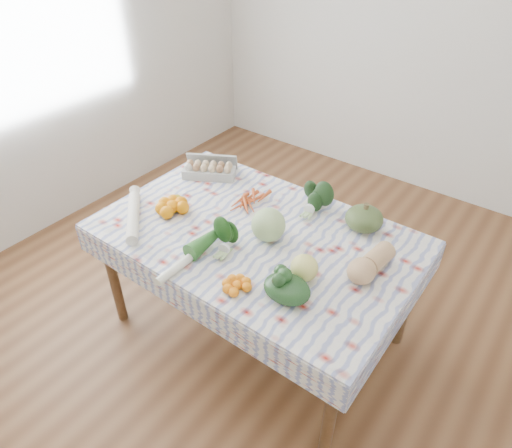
# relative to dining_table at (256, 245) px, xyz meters

# --- Properties ---
(ground) EXTENTS (4.50, 4.50, 0.00)m
(ground) POSITION_rel_dining_table_xyz_m (0.00, 0.00, -0.68)
(ground) COLOR brown
(ground) RESTS_ON ground
(wall_back) EXTENTS (4.00, 0.04, 2.80)m
(wall_back) POSITION_rel_dining_table_xyz_m (0.00, 2.25, 0.72)
(wall_back) COLOR silver
(wall_back) RESTS_ON ground
(dining_table) EXTENTS (1.60, 1.00, 0.75)m
(dining_table) POSITION_rel_dining_table_xyz_m (0.00, 0.00, 0.00)
(dining_table) COLOR brown
(dining_table) RESTS_ON ground
(tablecloth) EXTENTS (1.66, 1.06, 0.01)m
(tablecloth) POSITION_rel_dining_table_xyz_m (0.00, 0.00, 0.08)
(tablecloth) COLOR white
(tablecloth) RESTS_ON dining_table
(egg_carton) EXTENTS (0.34, 0.27, 0.09)m
(egg_carton) POSITION_rel_dining_table_xyz_m (-0.58, 0.28, 0.13)
(egg_carton) COLOR #B3B4AF
(egg_carton) RESTS_ON tablecloth
(carrot_bunch) EXTENTS (0.25, 0.24, 0.04)m
(carrot_bunch) POSITION_rel_dining_table_xyz_m (-0.18, 0.19, 0.10)
(carrot_bunch) COLOR #C74E1E
(carrot_bunch) RESTS_ON tablecloth
(kale_bunch) EXTENTS (0.19, 0.17, 0.14)m
(kale_bunch) POSITION_rel_dining_table_xyz_m (0.13, 0.35, 0.16)
(kale_bunch) COLOR #193516
(kale_bunch) RESTS_ON tablecloth
(kabocha_squash) EXTENTS (0.26, 0.26, 0.13)m
(kabocha_squash) POSITION_rel_dining_table_xyz_m (0.43, 0.37, 0.15)
(kabocha_squash) COLOR #465A2C
(kabocha_squash) RESTS_ON tablecloth
(cabbage) EXTENTS (0.22, 0.22, 0.18)m
(cabbage) POSITION_rel_dining_table_xyz_m (0.08, 0.00, 0.17)
(cabbage) COLOR #A6C97D
(cabbage) RESTS_ON tablecloth
(butternut_squash) EXTENTS (0.16, 0.30, 0.13)m
(butternut_squash) POSITION_rel_dining_table_xyz_m (0.61, 0.08, 0.15)
(butternut_squash) COLOR tan
(butternut_squash) RESTS_ON tablecloth
(orange_cluster) EXTENTS (0.31, 0.31, 0.08)m
(orange_cluster) POSITION_rel_dining_table_xyz_m (-0.49, -0.13, 0.12)
(orange_cluster) COLOR orange
(orange_cluster) RESTS_ON tablecloth
(broccoli) EXTENTS (0.17, 0.17, 0.11)m
(broccoli) POSITION_rel_dining_table_xyz_m (-0.03, -0.19, 0.14)
(broccoli) COLOR #184413
(broccoli) RESTS_ON tablecloth
(mandarin_cluster) EXTENTS (0.21, 0.21, 0.05)m
(mandarin_cluster) POSITION_rel_dining_table_xyz_m (0.18, -0.38, 0.11)
(mandarin_cluster) COLOR orange
(mandarin_cluster) RESTS_ON tablecloth
(grapefruit) EXTENTS (0.13, 0.13, 0.13)m
(grapefruit) POSITION_rel_dining_table_xyz_m (0.39, -0.14, 0.15)
(grapefruit) COLOR #E3DF6C
(grapefruit) RESTS_ON tablecloth
(spinach_bag) EXTENTS (0.27, 0.24, 0.10)m
(spinach_bag) POSITION_rel_dining_table_xyz_m (0.39, -0.29, 0.13)
(spinach_bag) COLOR #173316
(spinach_bag) RESTS_ON tablecloth
(daikon) EXTENTS (0.37, 0.35, 0.06)m
(daikon) POSITION_rel_dining_table_xyz_m (-0.59, -0.32, 0.12)
(daikon) COLOR white
(daikon) RESTS_ON tablecloth
(leek) EXTENTS (0.05, 0.41, 0.05)m
(leek) POSITION_rel_dining_table_xyz_m (-0.12, -0.38, 0.11)
(leek) COLOR white
(leek) RESTS_ON tablecloth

